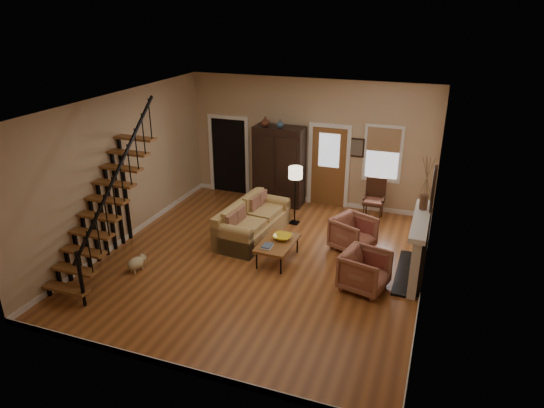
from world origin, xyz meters
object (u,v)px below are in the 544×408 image
(armoire, at_px, (279,166))
(side_chair, at_px, (374,200))
(floor_lamp, at_px, (295,196))
(armchair_left, at_px, (365,271))
(coffee_table, at_px, (278,251))
(armchair_right, at_px, (353,234))
(sofa, at_px, (253,221))

(armoire, bearing_deg, side_chair, -4.48)
(floor_lamp, bearing_deg, side_chair, 27.72)
(armchair_left, bearing_deg, coffee_table, 89.34)
(armchair_right, bearing_deg, side_chair, 18.96)
(sofa, relative_size, coffee_table, 1.90)
(side_chair, bearing_deg, armchair_left, -83.65)
(sofa, height_order, coffee_table, sofa)
(side_chair, bearing_deg, coffee_table, -118.59)
(sofa, bearing_deg, armoire, 98.82)
(armoire, relative_size, sofa, 0.98)
(armoire, height_order, armchair_left, armoire)
(sofa, relative_size, side_chair, 2.11)
(side_chair, bearing_deg, armoire, 175.52)
(armchair_right, bearing_deg, floor_lamp, 86.27)
(armoire, height_order, armchair_right, armoire)
(coffee_table, height_order, side_chair, side_chair)
(armchair_right, xyz_separation_m, side_chair, (0.16, 1.76, 0.14))
(sofa, distance_m, coffee_table, 1.24)
(sofa, xyz_separation_m, coffee_table, (0.89, -0.83, -0.18))
(sofa, distance_m, armchair_right, 2.28)
(armchair_right, height_order, floor_lamp, floor_lamp)
(armoire, relative_size, armchair_left, 2.54)
(armoire, xyz_separation_m, sofa, (0.13, -2.17, -0.65))
(sofa, relative_size, armchair_left, 2.60)
(sofa, relative_size, armchair_right, 2.62)
(armchair_left, bearing_deg, side_chair, 19.33)
(armchair_left, bearing_deg, armchair_right, 32.03)
(coffee_table, relative_size, floor_lamp, 0.78)
(armoire, xyz_separation_m, armchair_left, (2.91, -3.47, -0.67))
(sofa, height_order, floor_lamp, floor_lamp)
(coffee_table, bearing_deg, armchair_left, -13.65)
(sofa, relative_size, floor_lamp, 1.48)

